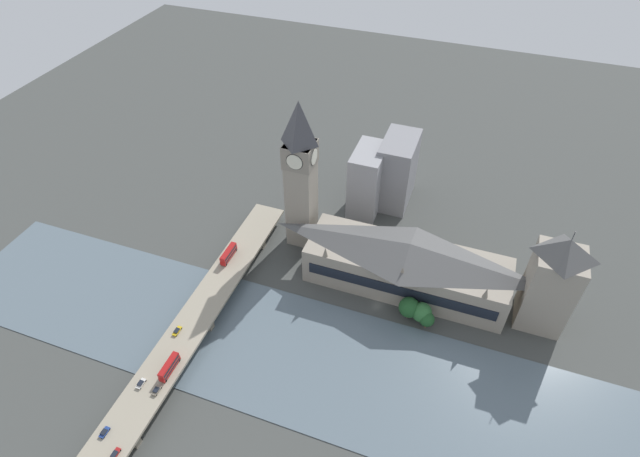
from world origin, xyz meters
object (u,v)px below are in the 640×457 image
object	(u,v)px
double_decker_bus_lead	(228,254)
car_northbound_mid	(177,331)
clock_tower	(301,173)
car_northbound_tail	(141,384)
victoria_tower	(552,282)
car_southbound_lead	(115,454)
car_northbound_lead	(156,390)
car_southbound_mid	(104,432)
parliament_hall	(407,265)
road_bridge	(197,317)
double_decker_bus_mid	(169,367)

from	to	relation	value
double_decker_bus_lead	car_northbound_mid	size ratio (longest dim) A/B	2.58
clock_tower	double_decker_bus_lead	distance (m)	49.32
car_northbound_mid	car_northbound_tail	size ratio (longest dim) A/B	1.09
victoria_tower	car_northbound_tail	distance (m)	161.12
car_northbound_tail	car_southbound_lead	xyz separation A→B (m)	(-24.54, -6.99, -0.07)
car_northbound_lead	car_southbound_mid	distance (m)	20.73
parliament_hall	road_bridge	bearing A→B (deg)	124.22
parliament_hall	car_northbound_mid	bearing A→B (deg)	127.92
clock_tower	car_northbound_tail	world-z (taller)	clock_tower
victoria_tower	road_bridge	bearing A→B (deg)	111.23
victoria_tower	double_decker_bus_lead	world-z (taller)	victoria_tower
double_decker_bus_mid	double_decker_bus_lead	bearing A→B (deg)	6.42
road_bridge	double_decker_bus_lead	world-z (taller)	double_decker_bus_lead
car_northbound_tail	car_northbound_mid	bearing A→B (deg)	0.19
road_bridge	car_southbound_lead	xyz separation A→B (m)	(-59.00, -3.96, 1.83)
car_northbound_tail	car_southbound_lead	bearing A→B (deg)	-164.09
car_northbound_lead	car_southbound_lead	bearing A→B (deg)	-179.76
car_northbound_tail	car_southbound_mid	bearing A→B (deg)	177.39
car_southbound_lead	car_southbound_mid	size ratio (longest dim) A/B	1.12
double_decker_bus_lead	car_southbound_lead	distance (m)	93.38
car_northbound_mid	car_southbound_mid	world-z (taller)	car_northbound_mid
road_bridge	car_southbound_lead	bearing A→B (deg)	-176.16
parliament_hall	car_northbound_tail	xyz separation A→B (m)	(-85.84, 78.56, -5.33)
double_decker_bus_lead	car_northbound_lead	world-z (taller)	double_decker_bus_lead
road_bridge	car_northbound_lead	world-z (taller)	car_northbound_lead
victoria_tower	double_decker_bus_lead	xyz separation A→B (m)	(-17.32, 135.27, -13.90)
car_northbound_mid	car_northbound_tail	xyz separation A→B (m)	(-24.57, -0.08, 0.00)
clock_tower	victoria_tower	size ratio (longest dim) A/B	1.51
parliament_hall	victoria_tower	xyz separation A→B (m)	(0.06, -56.84, 10.47)
road_bridge	car_southbound_mid	distance (m)	54.23
car_northbound_mid	car_southbound_lead	size ratio (longest dim) A/B	1.05
car_southbound_mid	parliament_hall	bearing A→B (deg)	-37.00
car_southbound_mid	car_northbound_mid	bearing A→B (deg)	-1.05
road_bridge	car_northbound_mid	size ratio (longest dim) A/B	31.89
parliament_hall	car_northbound_mid	world-z (taller)	parliament_hall
road_bridge	car_northbound_mid	world-z (taller)	car_northbound_mid
clock_tower	victoria_tower	bearing A→B (deg)	-96.38
parliament_hall	car_northbound_tail	distance (m)	116.49
clock_tower	double_decker_bus_lead	world-z (taller)	clock_tower
parliament_hall	clock_tower	world-z (taller)	clock_tower
clock_tower	car_northbound_mid	xyz separation A→B (m)	(-73.71, 24.80, -32.65)
double_decker_bus_mid	car_northbound_tail	distance (m)	11.20
double_decker_bus_mid	car_southbound_lead	size ratio (longest dim) A/B	2.50
double_decker_bus_lead	car_northbound_tail	size ratio (longest dim) A/B	2.83
car_southbound_mid	car_northbound_lead	bearing A→B (deg)	-22.06
parliament_hall	double_decker_bus_mid	xyz separation A→B (m)	(-77.21, 71.69, -3.42)
victoria_tower	car_northbound_tail	size ratio (longest dim) A/B	11.83
double_decker_bus_mid	car_northbound_lead	xyz separation A→B (m)	(-9.02, -0.02, -1.89)
road_bridge	parliament_hall	bearing A→B (deg)	-55.78
parliament_hall	car_southbound_lead	xyz separation A→B (m)	(-110.38, 71.57, -5.40)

